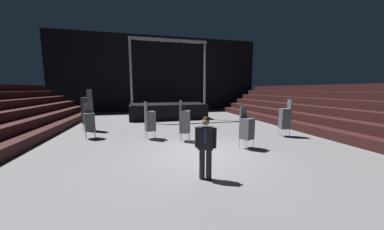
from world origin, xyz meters
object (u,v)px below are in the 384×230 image
at_px(stage_riser, 168,110).
at_px(chair_stack_mid_left, 150,120).
at_px(chair_stack_front_right, 87,110).
at_px(man_with_tie, 206,144).
at_px(chair_stack_mid_right, 285,118).
at_px(chair_stack_rear_left, 185,121).
at_px(chair_stack_front_left, 89,121).
at_px(chair_stack_mid_centre, 247,128).

relative_size(stage_riser, chair_stack_mid_left, 3.37).
height_order(stage_riser, chair_stack_front_right, stage_riser).
relative_size(stage_riser, chair_stack_front_right, 2.53).
bearing_deg(man_with_tie, stage_riser, -69.09).
bearing_deg(chair_stack_mid_right, chair_stack_mid_left, 95.44).
bearing_deg(stage_riser, chair_stack_front_right, -143.09).
bearing_deg(chair_stack_rear_left, chair_stack_front_right, -105.22).
relative_size(man_with_tie, chair_stack_mid_left, 0.94).
height_order(chair_stack_front_left, chair_stack_front_right, chair_stack_front_right).
height_order(man_with_tie, chair_stack_mid_right, chair_stack_mid_right).
relative_size(stage_riser, chair_stack_front_left, 3.53).
xyz_separation_m(man_with_tie, chair_stack_front_left, (-4.10, 5.54, -0.10)).
distance_m(chair_stack_mid_left, chair_stack_mid_centre, 4.49).
bearing_deg(chair_stack_front_left, chair_stack_rear_left, 139.92).
bearing_deg(man_with_tie, chair_stack_front_right, -35.00).
bearing_deg(chair_stack_front_left, chair_stack_mid_left, 144.34).
xyz_separation_m(chair_stack_front_left, chair_stack_mid_left, (2.84, -0.82, 0.04)).
height_order(man_with_tie, chair_stack_front_left, chair_stack_front_left).
xyz_separation_m(stage_riser, chair_stack_front_left, (-4.54, -5.78, 0.17)).
height_order(man_with_tie, chair_stack_front_right, chair_stack_front_right).
bearing_deg(chair_stack_mid_left, chair_stack_rear_left, 48.58).
relative_size(man_with_tie, chair_stack_front_right, 0.71).
relative_size(chair_stack_front_left, chair_stack_mid_right, 0.91).
distance_m(chair_stack_mid_right, chair_stack_mid_centre, 3.24).
distance_m(man_with_tie, chair_stack_mid_right, 6.45).
bearing_deg(chair_stack_front_left, chair_stack_front_right, -93.68).
distance_m(man_with_tie, chair_stack_rear_left, 3.90).
xyz_separation_m(chair_stack_mid_left, chair_stack_mid_right, (6.63, -1.15, 0.04)).
bearing_deg(chair_stack_rear_left, chair_stack_mid_centre, 72.81).
xyz_separation_m(chair_stack_front_left, chair_stack_front_right, (-0.55, 1.95, 0.34)).
xyz_separation_m(chair_stack_front_left, chair_stack_rear_left, (4.37, -1.64, 0.08)).
xyz_separation_m(chair_stack_mid_centre, chair_stack_rear_left, (-2.18, 1.71, 0.08)).
bearing_deg(chair_stack_mid_left, chair_stack_mid_right, 66.90).
xyz_separation_m(chair_stack_front_right, chair_stack_mid_left, (3.40, -2.78, -0.29)).
bearing_deg(chair_stack_mid_right, chair_stack_mid_centre, 130.47).
distance_m(chair_stack_front_left, chair_stack_mid_left, 2.96).
xyz_separation_m(stage_riser, chair_stack_front_right, (-5.10, -3.83, 0.50)).
xyz_separation_m(chair_stack_mid_left, chair_stack_mid_centre, (3.71, -2.53, -0.04)).
xyz_separation_m(chair_stack_mid_left, chair_stack_rear_left, (1.53, -0.82, 0.04)).
xyz_separation_m(man_with_tie, chair_stack_front_right, (-4.66, 7.49, 0.24)).
height_order(chair_stack_front_left, chair_stack_mid_centre, same).
bearing_deg(chair_stack_mid_centre, chair_stack_rear_left, -63.60).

